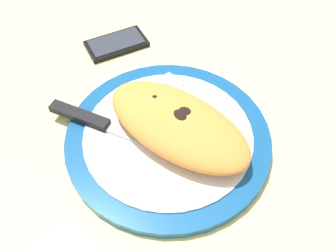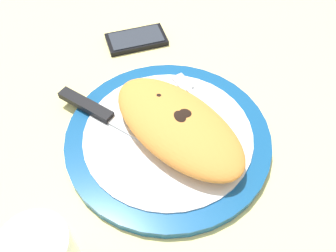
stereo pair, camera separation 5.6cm
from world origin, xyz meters
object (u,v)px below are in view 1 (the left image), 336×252
plate (168,137)px  smartphone (116,44)px  calzone (178,124)px  fork (191,96)px  knife (96,122)px

plate → smartphone: (22.22, -12.54, -0.30)cm
plate → calzone: bearing=-139.7°
fork → knife: knife is taller
plate → knife: 11.77cm
plate → fork: bearing=-79.0°
fork → smartphone: size_ratio=1.25×
smartphone → calzone: bearing=153.6°
plate → fork: (1.66, -8.56, 1.15)cm
plate → knife: (10.42, 5.27, 1.45)cm
knife → smartphone: bearing=-56.5°
fork → smartphone: (20.57, -3.98, -1.45)cm
plate → calzone: size_ratio=1.31×
knife → smartphone: (11.80, -17.81, -1.75)cm
fork → knife: bearing=57.6°
fork → plate: bearing=101.0°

